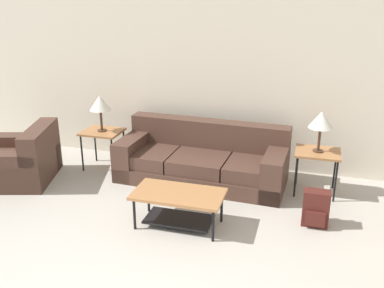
# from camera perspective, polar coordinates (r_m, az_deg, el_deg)

# --- Properties ---
(wall_back) EXTENTS (9.20, 0.06, 2.60)m
(wall_back) POSITION_cam_1_polar(r_m,az_deg,el_deg) (6.55, 3.79, 8.10)
(wall_back) COLOR silver
(wall_back) RESTS_ON ground_plane
(couch) EXTENTS (2.44, 1.07, 0.82)m
(couch) POSITION_cam_1_polar(r_m,az_deg,el_deg) (6.21, 1.40, -2.27)
(couch) COLOR #4C3328
(couch) RESTS_ON ground_plane
(armchair) EXTENTS (1.25, 1.28, 0.80)m
(armchair) POSITION_cam_1_polar(r_m,az_deg,el_deg) (6.70, -21.93, -2.15)
(armchair) COLOR #4C3328
(armchair) RESTS_ON ground_plane
(coffee_table) EXTENTS (1.05, 0.56, 0.43)m
(coffee_table) POSITION_cam_1_polar(r_m,az_deg,el_deg) (5.02, -1.80, -7.65)
(coffee_table) COLOR #A87042
(coffee_table) RESTS_ON ground_plane
(side_table_left) EXTENTS (0.59, 0.50, 0.60)m
(side_table_left) POSITION_cam_1_polar(r_m,az_deg,el_deg) (6.69, -11.87, 1.24)
(side_table_left) COLOR #A87042
(side_table_left) RESTS_ON ground_plane
(side_table_right) EXTENTS (0.59, 0.50, 0.60)m
(side_table_right) POSITION_cam_1_polar(r_m,az_deg,el_deg) (5.96, 16.39, -1.49)
(side_table_right) COLOR #A87042
(side_table_right) RESTS_ON ground_plane
(table_lamp_left) EXTENTS (0.32, 0.32, 0.55)m
(table_lamp_left) POSITION_cam_1_polar(r_m,az_deg,el_deg) (6.55, -12.17, 5.30)
(table_lamp_left) COLOR #472D1E
(table_lamp_left) RESTS_ON side_table_left
(table_lamp_right) EXTENTS (0.32, 0.32, 0.55)m
(table_lamp_right) POSITION_cam_1_polar(r_m,az_deg,el_deg) (5.81, 16.85, 3.02)
(table_lamp_right) COLOR #472D1E
(table_lamp_right) RESTS_ON side_table_right
(backpack) EXTENTS (0.30, 0.25, 0.44)m
(backpack) POSITION_cam_1_polar(r_m,az_deg,el_deg) (5.27, 16.17, -8.31)
(backpack) COLOR #4C1E19
(backpack) RESTS_ON ground_plane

